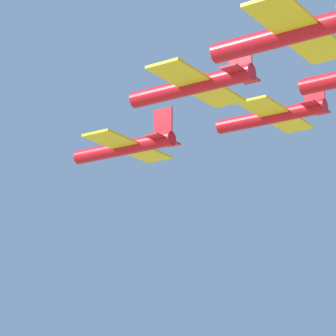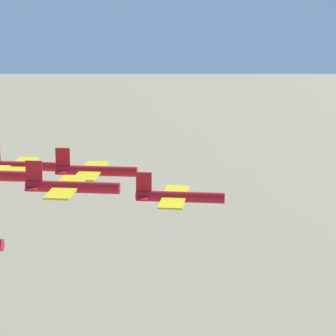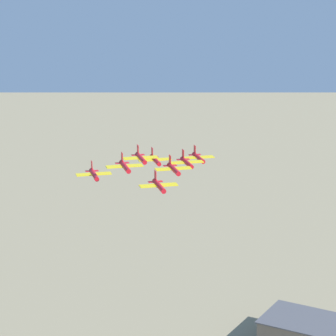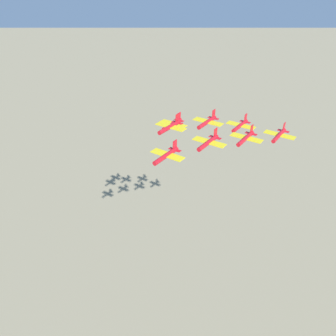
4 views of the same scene
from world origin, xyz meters
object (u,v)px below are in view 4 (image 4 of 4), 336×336
object	(u,v)px
jet_1	(209,142)
jet_2	(170,127)
jet_3	(246,138)
jet_0	(167,155)
jet_7	(240,125)
jet_4	(208,122)
jet_6	(279,135)
jet_5	(173,124)

from	to	relation	value
jet_1	jet_2	size ratio (longest dim) A/B	1.00
jet_1	jet_3	xyz separation A→B (m)	(2.82, -12.27, -1.24)
jet_0	jet_3	bearing A→B (deg)	-120.47
jet_2	jet_7	bearing A→B (deg)	-120.47
jet_7	jet_2	bearing A→B (deg)	59.53
jet_2	jet_4	xyz separation A→B (m)	(2.82, -12.27, -0.69)
jet_0	jet_6	distance (m)	37.80
jet_0	jet_6	size ratio (longest dim) A/B	1.00
jet_0	jet_5	xyz separation A→B (m)	(24.19, -6.98, -1.89)
jet_2	jet_5	bearing A→B (deg)	-59.53
jet_1	jet_3	distance (m)	12.65
jet_3	jet_5	size ratio (longest dim) A/B	1.00
jet_0	jet_7	bearing A→B (deg)	-101.09
jet_2	jet_6	bearing A→B (deg)	-139.64
jet_5	jet_6	bearing A→B (deg)	-161.22
jet_5	jet_7	size ratio (longest dim) A/B	1.00
jet_1	jet_4	world-z (taller)	jet_4
jet_4	jet_0	bearing A→B (deg)	90.00
jet_1	jet_5	bearing A→B (deg)	-29.54
jet_5	jet_0	bearing A→B (deg)	120.47
jet_4	jet_6	distance (m)	22.28
jet_0	jet_1	xyz separation A→B (m)	(2.82, -12.27, 1.14)
jet_2	jet_3	bearing A→B (deg)	-150.46
jet_0	jet_1	distance (m)	12.64
jet_6	jet_7	size ratio (longest dim) A/B	1.00
jet_0	jet_5	distance (m)	25.25
jet_2	jet_4	world-z (taller)	jet_2
jet_1	jet_5	world-z (taller)	jet_1
jet_4	jet_6	world-z (taller)	jet_4
jet_2	jet_5	size ratio (longest dim) A/B	1.00
jet_4	jet_7	bearing A→B (deg)	-120.47
jet_0	jet_1	world-z (taller)	jet_1
jet_0	jet_3	distance (m)	25.18
jet_1	jet_6	size ratio (longest dim) A/B	1.00
jet_0	jet_5	world-z (taller)	jet_0
jet_1	jet_6	distance (m)	25.33
jet_0	jet_2	world-z (taller)	jet_2
jet_1	jet_2	world-z (taller)	jet_2
jet_0	jet_6	bearing A→B (deg)	-120.47
jet_6	jet_4	bearing A→B (deg)	29.54
jet_5	jet_6	size ratio (longest dim) A/B	1.00
jet_0	jet_1	size ratio (longest dim) A/B	1.00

